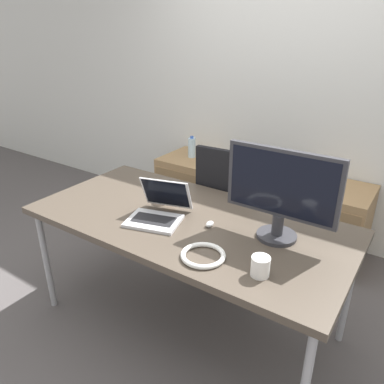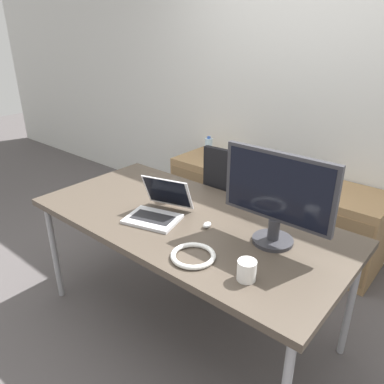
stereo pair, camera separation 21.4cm
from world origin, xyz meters
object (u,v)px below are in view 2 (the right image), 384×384
object	(u,v)px
monitor	(277,196)
cable_coil	(193,256)
coffee_cup_brown	(173,191)
cabinet_right	(347,233)
coffee_cup_white	(247,270)
mouse	(207,225)
office_chair	(242,229)
laptop_center	(158,210)
cabinet_left	(208,188)
water_bottle	(209,148)

from	to	relation	value
monitor	cable_coil	size ratio (longest dim) A/B	2.66
monitor	coffee_cup_brown	distance (m)	0.78
cabinet_right	coffee_cup_brown	distance (m)	1.46
cabinet_right	coffee_cup_brown	world-z (taller)	coffee_cup_brown
monitor	coffee_cup_white	bearing A→B (deg)	-79.56
monitor	cable_coil	world-z (taller)	monitor
mouse	coffee_cup_brown	size ratio (longest dim) A/B	0.53
cabinet_right	cable_coil	size ratio (longest dim) A/B	2.90
office_chair	cabinet_right	world-z (taller)	office_chair
laptop_center	coffee_cup_brown	world-z (taller)	laptop_center
office_chair	monitor	xyz separation A→B (m)	(0.56, -0.60, 0.65)
mouse	coffee_cup_white	bearing A→B (deg)	-31.09
cable_coil	cabinet_left	bearing A→B (deg)	125.65
coffee_cup_white	mouse	bearing A→B (deg)	148.91
coffee_cup_brown	coffee_cup_white	bearing A→B (deg)	-26.27
coffee_cup_white	water_bottle	bearing A→B (deg)	132.48
office_chair	coffee_cup_white	distance (m)	1.22
office_chair	cable_coil	world-z (taller)	office_chair
cabinet_right	laptop_center	distance (m)	1.60
cabinet_right	cable_coil	bearing A→B (deg)	-99.83
monitor	coffee_cup_white	xyz separation A→B (m)	(0.06, -0.35, -0.22)
monitor	mouse	world-z (taller)	monitor
laptop_center	coffee_cup_white	world-z (taller)	laptop_center
mouse	water_bottle	bearing A→B (deg)	127.54
coffee_cup_brown	cable_coil	world-z (taller)	coffee_cup_brown
cabinet_left	monitor	bearing A→B (deg)	-41.32
mouse	cabinet_left	bearing A→B (deg)	127.59
monitor	laptop_center	bearing A→B (deg)	-164.07
water_bottle	laptop_center	world-z (taller)	laptop_center
coffee_cup_brown	water_bottle	bearing A→B (deg)	117.40
water_bottle	cable_coil	world-z (taller)	water_bottle
cabinet_right	coffee_cup_white	bearing A→B (deg)	-89.29
water_bottle	monitor	world-z (taller)	monitor
water_bottle	laptop_center	size ratio (longest dim) A/B	0.53
office_chair	cabinet_left	distance (m)	0.95
water_bottle	coffee_cup_white	distance (m)	2.06
coffee_cup_brown	laptop_center	bearing A→B (deg)	-67.37
laptop_center	coffee_cup_brown	xyz separation A→B (m)	(-0.10, 0.23, 0.01)
monitor	mouse	size ratio (longest dim) A/B	10.23
office_chair	laptop_center	size ratio (longest dim) A/B	2.72
cabinet_left	laptop_center	distance (m)	1.59
water_bottle	laptop_center	distance (m)	1.51
monitor	mouse	bearing A→B (deg)	-164.24
mouse	cabinet_right	bearing A→B (deg)	72.53
cabinet_right	mouse	xyz separation A→B (m)	(-0.40, -1.26, 0.47)
cabinet_left	coffee_cup_brown	bearing A→B (deg)	-62.56
cabinet_right	water_bottle	bearing A→B (deg)	179.91
laptop_center	monitor	xyz separation A→B (m)	(0.65, 0.18, 0.22)
cabinet_left	laptop_center	world-z (taller)	laptop_center
office_chair	monitor	world-z (taller)	monitor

